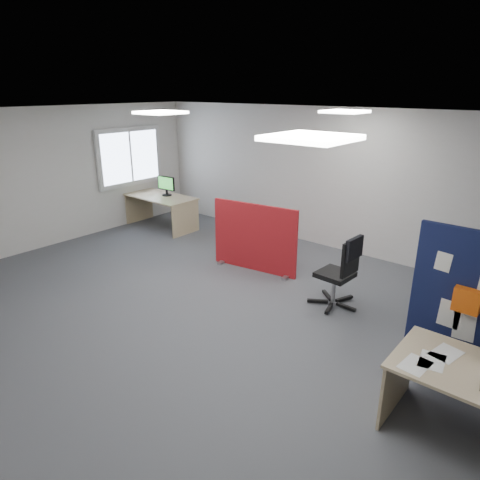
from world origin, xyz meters
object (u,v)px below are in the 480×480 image
Objects in this scene: second_desk at (162,203)px; monitor_second at (166,185)px; office_chair at (343,268)px; red_divider at (254,238)px.

monitor_second reaches higher than second_desk.
office_chair reaches higher than second_desk.
second_desk is 3.46× the size of monitor_second.
office_chair is at bearing -10.05° from second_desk.
monitor_second is 4.95m from office_chair.
red_divider reaches higher than office_chair.
second_desk is at bearing 160.29° from red_divider.
office_chair is at bearing -15.25° from monitor_second.
red_divider is 1.45× the size of office_chair.
second_desk is (-3.12, 0.60, -0.03)m from red_divider.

